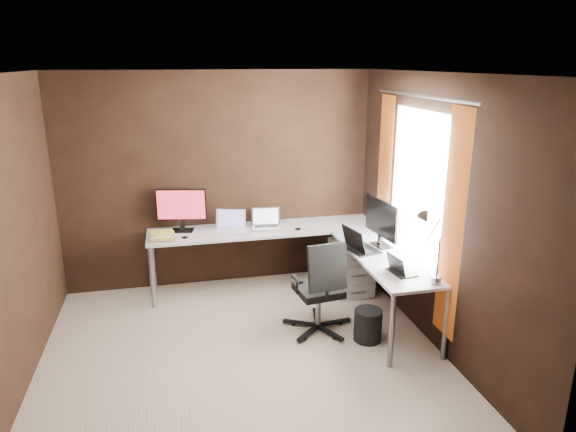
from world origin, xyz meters
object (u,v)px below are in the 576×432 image
at_px(desk_lamp, 429,238).
at_px(office_chair, 320,305).
at_px(monitor_right, 381,220).
at_px(wastebasket, 368,325).
at_px(drawer_pedestal, 351,267).
at_px(book_stack, 162,236).
at_px(laptop_white, 230,226).
at_px(laptop_black_big, 358,245).
at_px(laptop_black_small, 400,269).
at_px(monitor_left, 181,208).
at_px(laptop_silver, 266,223).

relative_size(desk_lamp, office_chair, 0.66).
bearing_deg(monitor_right, wastebasket, 142.78).
distance_m(drawer_pedestal, book_stack, 2.17).
relative_size(laptop_white, laptop_black_big, 0.93).
distance_m(laptop_black_big, desk_lamp, 0.98).
bearing_deg(laptop_white, desk_lamp, -33.07).
relative_size(laptop_black_small, desk_lamp, 0.45).
bearing_deg(laptop_black_big, office_chair, 103.65).
height_order(drawer_pedestal, laptop_black_big, laptop_black_big).
relative_size(monitor_left, laptop_white, 1.41).
distance_m(monitor_left, monitor_right, 2.23).
bearing_deg(laptop_white, laptop_black_small, -32.48).
distance_m(laptop_black_big, book_stack, 2.11).
xyz_separation_m(laptop_white, laptop_black_big, (1.20, -0.95, 0.00)).
bearing_deg(office_chair, drawer_pedestal, 45.39).
bearing_deg(laptop_black_big, wastebasket, 159.78).
bearing_deg(book_stack, desk_lamp, -35.96).
xyz_separation_m(drawer_pedestal, wastebasket, (-0.21, -1.09, -0.14)).
bearing_deg(laptop_white, monitor_left, -174.30).
height_order(drawer_pedestal, monitor_right, monitor_right).
xyz_separation_m(laptop_white, desk_lamp, (1.51, -1.81, 0.35)).
bearing_deg(monitor_right, desk_lamp, 175.39).
bearing_deg(desk_lamp, laptop_black_big, 92.26).
xyz_separation_m(monitor_right, laptop_black_big, (-0.27, -0.07, -0.23)).
distance_m(laptop_black_small, office_chair, 0.90).
distance_m(laptop_black_small, desk_lamp, 0.45).
xyz_separation_m(laptop_black_big, desk_lamp, (0.31, -0.86, 0.35)).
bearing_deg(desk_lamp, book_stack, 126.65).
relative_size(laptop_white, laptop_black_small, 1.37).
height_order(laptop_silver, office_chair, office_chair).
bearing_deg(laptop_silver, office_chair, -68.38).
bearing_deg(monitor_right, laptop_white, 51.95).
xyz_separation_m(laptop_black_small, book_stack, (-2.12, 1.43, -0.00)).
bearing_deg(monitor_left, laptop_black_big, -20.33).
relative_size(laptop_black_small, wastebasket, 0.93).
relative_size(drawer_pedestal, laptop_silver, 1.67).
relative_size(laptop_white, office_chair, 0.41).
distance_m(drawer_pedestal, desk_lamp, 1.67).
xyz_separation_m(monitor_right, laptop_white, (-1.47, 0.88, -0.23)).
distance_m(drawer_pedestal, office_chair, 1.02).
relative_size(drawer_pedestal, monitor_left, 1.07).
height_order(laptop_black_small, office_chair, office_chair).
bearing_deg(laptop_black_small, laptop_black_big, 5.36).
relative_size(monitor_left, laptop_black_small, 1.93).
bearing_deg(laptop_black_big, monitor_right, -88.36).
height_order(laptop_black_small, desk_lamp, desk_lamp).
bearing_deg(laptop_silver, wastebasket, -56.99).
xyz_separation_m(monitor_right, laptop_silver, (-1.05, 0.89, -0.23)).
height_order(monitor_right, office_chair, monitor_right).
bearing_deg(book_stack, laptop_white, 12.26).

